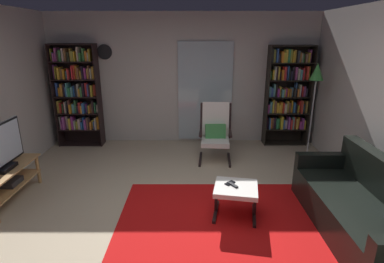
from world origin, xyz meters
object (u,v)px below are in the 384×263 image
object	(u,v)px
television	(1,149)
tv_remote	(233,185)
tv_stand	(7,180)
cell_phone	(230,183)
leather_sofa	(365,210)
floor_lamp_by_shelf	(317,79)
wall_clock	(105,52)
ottoman	(236,191)
bookshelf_near_sofa	(288,93)
bookshelf_near_tv	(77,93)
lounge_armchair	(216,131)

from	to	relation	value
television	tv_remote	xyz separation A→B (m)	(3.00, -0.34, -0.34)
tv_stand	cell_phone	distance (m)	2.98
tv_remote	television	bearing A→B (deg)	140.53
leather_sofa	floor_lamp_by_shelf	bearing A→B (deg)	84.66
floor_lamp_by_shelf	television	bearing A→B (deg)	-161.18
tv_remote	wall_clock	world-z (taller)	wall_clock
wall_clock	floor_lamp_by_shelf	bearing A→B (deg)	-12.37
ottoman	tv_remote	world-z (taller)	tv_remote
floor_lamp_by_shelf	tv_stand	bearing A→B (deg)	-161.28
bookshelf_near_sofa	cell_phone	xyz separation A→B (m)	(-1.43, -2.58, -0.66)
leather_sofa	wall_clock	world-z (taller)	wall_clock
ottoman	tv_remote	size ratio (longest dim) A/B	4.14
bookshelf_near_tv	floor_lamp_by_shelf	world-z (taller)	bookshelf_near_tv
leather_sofa	tv_remote	bearing A→B (deg)	165.44
tv_remote	cell_phone	world-z (taller)	tv_remote
tv_stand	wall_clock	size ratio (longest dim) A/B	3.98
tv_stand	bookshelf_near_tv	bearing A→B (deg)	84.46
leather_sofa	cell_phone	bearing A→B (deg)	163.58
tv_stand	leather_sofa	world-z (taller)	leather_sofa
tv_stand	ottoman	world-z (taller)	tv_stand
television	cell_phone	distance (m)	3.00
bookshelf_near_sofa	ottoman	distance (m)	3.08
leather_sofa	tv_stand	bearing A→B (deg)	170.80
ottoman	floor_lamp_by_shelf	size ratio (longest dim) A/B	0.35
tv_remote	ottoman	bearing A→B (deg)	-56.53
wall_clock	leather_sofa	bearing A→B (deg)	-40.72
floor_lamp_by_shelf	leather_sofa	bearing A→B (deg)	-95.34
bookshelf_near_sofa	lounge_armchair	xyz separation A→B (m)	(-1.49, -0.82, -0.53)
lounge_armchair	floor_lamp_by_shelf	distance (m)	1.96
television	wall_clock	xyz separation A→B (m)	(0.78, 2.43, 1.09)
bookshelf_near_tv	wall_clock	size ratio (longest dim) A/B	6.95
leather_sofa	cell_phone	world-z (taller)	leather_sofa
tv_stand	floor_lamp_by_shelf	xyz separation A→B (m)	(4.65, 1.57, 1.14)
tv_remote	bookshelf_near_sofa	bearing A→B (deg)	29.05
bookshelf_near_tv	floor_lamp_by_shelf	bearing A→B (deg)	-8.60
bookshelf_near_tv	lounge_armchair	bearing A→B (deg)	-15.83
cell_phone	floor_lamp_by_shelf	distance (m)	2.71
bookshelf_near_sofa	leather_sofa	world-z (taller)	bookshelf_near_sofa
leather_sofa	wall_clock	bearing A→B (deg)	139.28
wall_clock	ottoman	bearing A→B (deg)	-51.04
bookshelf_near_tv	wall_clock	distance (m)	0.98
lounge_armchair	cell_phone	world-z (taller)	lounge_armchair
ottoman	tv_stand	bearing A→B (deg)	173.21
tv_stand	tv_remote	world-z (taller)	tv_stand
lounge_armchair	floor_lamp_by_shelf	world-z (taller)	floor_lamp_by_shelf
tv_remote	wall_clock	xyz separation A→B (m)	(-2.22, 2.77, 1.44)
bookshelf_near_tv	tv_remote	bearing A→B (deg)	-42.95
wall_clock	tv_remote	bearing A→B (deg)	-51.31
television	leather_sofa	world-z (taller)	television
tv_remote	cell_phone	xyz separation A→B (m)	(-0.03, 0.06, -0.00)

